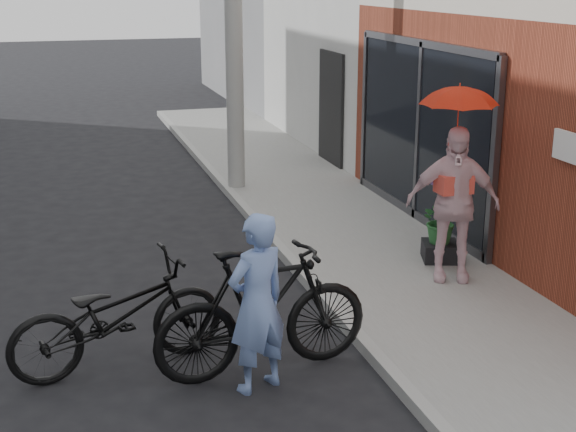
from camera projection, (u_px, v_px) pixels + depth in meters
name	position (u px, v px, depth m)	size (l,w,h in m)	color
ground	(269.00, 361.00, 7.49)	(80.00, 80.00, 0.00)	black
sidewalk	(390.00, 263.00, 9.89)	(2.20, 24.00, 0.12)	gray
curb	(300.00, 272.00, 9.57)	(0.12, 24.00, 0.12)	#9E9E99
officer	(257.00, 303.00, 6.78)	(0.58, 0.38, 1.60)	#7591D0
bike_left	(118.00, 315.00, 7.23)	(0.69, 1.98, 1.04)	black
bike_right	(263.00, 311.00, 7.12)	(0.57, 2.01, 1.21)	black
kimono_woman	(453.00, 204.00, 8.98)	(1.04, 0.43, 1.77)	silver
parasol	(459.00, 93.00, 8.62)	(0.81, 0.81, 0.71)	#F53A1C
planter	(440.00, 251.00, 9.78)	(0.42, 0.42, 0.22)	black
potted_plant	(442.00, 220.00, 9.67)	(0.51, 0.44, 0.57)	#2A6B32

